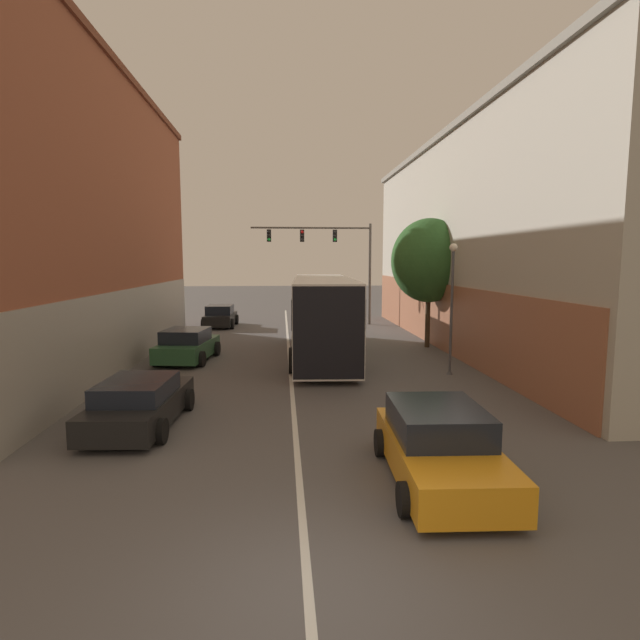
{
  "coord_description": "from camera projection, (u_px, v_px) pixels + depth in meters",
  "views": [
    {
      "loc": [
        -0.31,
        -5.97,
        4.34
      ],
      "look_at": [
        1.3,
        14.97,
        1.83
      ],
      "focal_mm": 28.0,
      "sensor_mm": 36.0,
      "label": 1
    }
  ],
  "objects": [
    {
      "name": "parked_car_left_mid",
      "position": [
        187.0,
        346.0,
        21.6
      ],
      "size": [
        2.51,
        4.11,
        1.41
      ],
      "rotation": [
        0.0,
        0.0,
        1.44
      ],
      "color": "#285633",
      "rests_on": "ground_plane"
    },
    {
      "name": "building_left_brick",
      "position": [
        51.0,
        217.0,
        20.17
      ],
      "size": [
        6.56,
        21.84,
        11.94
      ],
      "color": "#995138",
      "rests_on": "ground_plane"
    },
    {
      "name": "street_lamp",
      "position": [
        452.0,
        301.0,
        18.8
      ],
      "size": [
        0.31,
        0.31,
        4.97
      ],
      "color": "#47474C",
      "rests_on": "ground_plane"
    },
    {
      "name": "building_right_storefront",
      "position": [
        522.0,
        240.0,
        25.22
      ],
      "size": [
        9.11,
        27.62,
        10.5
      ],
      "color": "#B7B2A3",
      "rests_on": "ground_plane"
    },
    {
      "name": "parked_car_left_far",
      "position": [
        140.0,
        403.0,
        13.07
      ],
      "size": [
        2.27,
        4.44,
        1.28
      ],
      "rotation": [
        0.0,
        0.0,
        1.51
      ],
      "color": "black",
      "rests_on": "ground_plane"
    },
    {
      "name": "traffic_signal_gantry",
      "position": [
        331.0,
        250.0,
        33.28
      ],
      "size": [
        8.04,
        0.36,
        6.79
      ],
      "color": "#514C47",
      "rests_on": "ground_plane"
    },
    {
      "name": "lane_center_line",
      "position": [
        289.0,
        359.0,
        22.04
      ],
      "size": [
        0.14,
        43.5,
        0.01
      ],
      "color": "silver",
      "rests_on": "ground_plane"
    },
    {
      "name": "hatchback_foreground",
      "position": [
        439.0,
        446.0,
        9.85
      ],
      "size": [
        2.29,
        4.35,
        1.45
      ],
      "rotation": [
        0.0,
        0.0,
        1.53
      ],
      "color": "orange",
      "rests_on": "ground_plane"
    },
    {
      "name": "bus",
      "position": [
        322.0,
        312.0,
        22.83
      ],
      "size": [
        3.23,
        12.18,
        3.55
      ],
      "rotation": [
        0.0,
        0.0,
        1.53
      ],
      "color": "silver",
      "rests_on": "ground_plane"
    },
    {
      "name": "street_tree_near",
      "position": [
        429.0,
        261.0,
        24.6
      ],
      "size": [
        3.76,
        3.38,
        6.4
      ],
      "color": "#3D2D1E",
      "rests_on": "ground_plane"
    },
    {
      "name": "ground_plane",
      "position": [
        309.0,
        598.0,
        6.45
      ],
      "size": [
        160.0,
        160.0,
        0.0
      ],
      "primitive_type": "plane",
      "color": "#565454"
    },
    {
      "name": "parked_car_left_near",
      "position": [
        220.0,
        316.0,
        32.78
      ],
      "size": [
        2.12,
        3.89,
        1.43
      ],
      "rotation": [
        0.0,
        0.0,
        1.54
      ],
      "color": "black",
      "rests_on": "ground_plane"
    }
  ]
}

